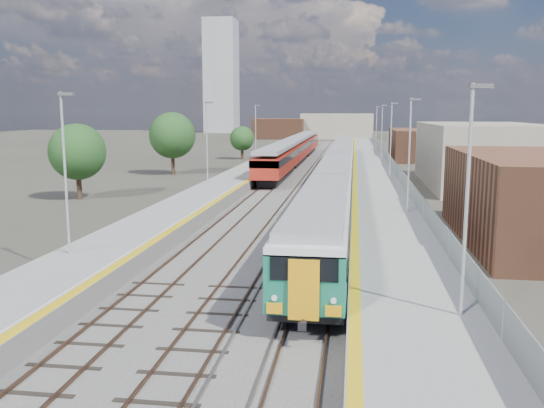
# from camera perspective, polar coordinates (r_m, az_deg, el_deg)

# --- Properties ---
(ground) EXTENTS (320.00, 320.00, 0.00)m
(ground) POSITION_cam_1_polar(r_m,az_deg,el_deg) (67.32, 5.53, 2.61)
(ground) COLOR #47443A
(ground) RESTS_ON ground
(ballast_bed) EXTENTS (10.50, 155.00, 0.06)m
(ballast_bed) POSITION_cam_1_polar(r_m,az_deg,el_deg) (69.93, 3.78, 2.90)
(ballast_bed) COLOR #565451
(ballast_bed) RESTS_ON ground
(tracks) EXTENTS (8.96, 160.00, 0.17)m
(tracks) POSITION_cam_1_polar(r_m,az_deg,el_deg) (71.54, 4.36, 3.10)
(tracks) COLOR #4C3323
(tracks) RESTS_ON ground
(platform_right) EXTENTS (4.70, 155.00, 8.52)m
(platform_right) POSITION_cam_1_polar(r_m,az_deg,el_deg) (69.71, 9.98, 3.18)
(platform_right) COLOR slate
(platform_right) RESTS_ON ground
(platform_left) EXTENTS (4.30, 155.00, 8.52)m
(platform_left) POSITION_cam_1_polar(r_m,az_deg,el_deg) (70.71, -1.73, 3.38)
(platform_left) COLOR slate
(platform_left) RESTS_ON ground
(buildings) EXTENTS (72.00, 185.50, 40.00)m
(buildings) POSITION_cam_1_polar(r_m,az_deg,el_deg) (156.87, 0.40, 10.29)
(buildings) COLOR brown
(buildings) RESTS_ON ground
(green_train) EXTENTS (2.76, 76.97, 3.04)m
(green_train) POSITION_cam_1_polar(r_m,az_deg,el_deg) (56.60, 6.58, 3.53)
(green_train) COLOR black
(green_train) RESTS_ON ground
(red_train) EXTENTS (2.93, 59.38, 3.70)m
(red_train) POSITION_cam_1_polar(r_m,az_deg,el_deg) (84.37, 2.34, 5.46)
(red_train) COLOR black
(red_train) RESTS_ON ground
(tree_a) EXTENTS (4.89, 4.89, 6.63)m
(tree_a) POSITION_cam_1_polar(r_m,az_deg,el_deg) (52.80, -18.72, 4.91)
(tree_a) COLOR #382619
(tree_a) RESTS_ON ground
(tree_b) EXTENTS (5.58, 5.58, 7.57)m
(tree_b) POSITION_cam_1_polar(r_m,az_deg,el_deg) (70.98, -9.86, 6.71)
(tree_b) COLOR #382619
(tree_b) RESTS_ON ground
(tree_c) EXTENTS (3.91, 3.91, 5.30)m
(tree_c) POSITION_cam_1_polar(r_m,az_deg,el_deg) (92.87, -2.99, 6.50)
(tree_c) COLOR #382619
(tree_c) RESTS_ON ground
(tree_d) EXTENTS (4.63, 4.63, 6.27)m
(tree_d) POSITION_cam_1_polar(r_m,az_deg,el_deg) (77.28, 23.63, 5.66)
(tree_d) COLOR #382619
(tree_d) RESTS_ON ground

